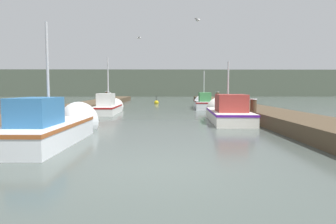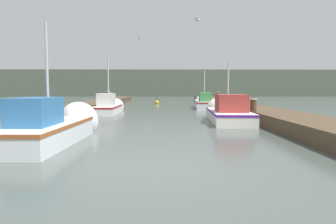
{
  "view_description": "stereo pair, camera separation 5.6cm",
  "coord_description": "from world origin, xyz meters",
  "px_view_note": "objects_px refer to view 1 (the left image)",
  "views": [
    {
      "loc": [
        0.21,
        -5.99,
        1.64
      ],
      "look_at": [
        0.43,
        9.35,
        0.43
      ],
      "focal_mm": 32.0,
      "sensor_mm": 36.0,
      "label": 1
    },
    {
      "loc": [
        0.27,
        -5.99,
        1.64
      ],
      "look_at": [
        0.43,
        9.35,
        0.43
      ],
      "focal_mm": 32.0,
      "sensor_mm": 36.0,
      "label": 2
    }
  ],
  "objects_px": {
    "fishing_boat_1": "(226,112)",
    "mooring_piling_1": "(107,100)",
    "seagull_1": "(139,38)",
    "mooring_piling_0": "(217,100)",
    "mooring_piling_3": "(109,100)",
    "channel_buoy": "(156,103)",
    "fishing_boat_2": "(109,107)",
    "fishing_boat_3": "(204,103)",
    "seagull_lead": "(198,20)",
    "fishing_boat_0": "(54,127)",
    "mooring_piling_2": "(253,111)"
  },
  "relations": [
    {
      "from": "fishing_boat_2",
      "to": "fishing_boat_3",
      "type": "xyz_separation_m",
      "value": [
        7.01,
        5.02,
        0.03
      ]
    },
    {
      "from": "fishing_boat_0",
      "to": "seagull_1",
      "type": "bearing_deg",
      "value": 83.6
    },
    {
      "from": "fishing_boat_2",
      "to": "mooring_piling_2",
      "type": "xyz_separation_m",
      "value": [
        7.8,
        -6.33,
        0.18
      ]
    },
    {
      "from": "mooring_piling_2",
      "to": "channel_buoy",
      "type": "height_order",
      "value": "mooring_piling_2"
    },
    {
      "from": "mooring_piling_0",
      "to": "channel_buoy",
      "type": "bearing_deg",
      "value": 124.5
    },
    {
      "from": "mooring_piling_3",
      "to": "seagull_lead",
      "type": "height_order",
      "value": "seagull_lead"
    },
    {
      "from": "fishing_boat_2",
      "to": "mooring_piling_3",
      "type": "distance_m",
      "value": 5.37
    },
    {
      "from": "fishing_boat_2",
      "to": "fishing_boat_3",
      "type": "bearing_deg",
      "value": 35.26
    },
    {
      "from": "seagull_1",
      "to": "fishing_boat_1",
      "type": "bearing_deg",
      "value": 26.89
    },
    {
      "from": "fishing_boat_3",
      "to": "seagull_1",
      "type": "distance_m",
      "value": 7.77
    },
    {
      "from": "fishing_boat_0",
      "to": "fishing_boat_2",
      "type": "xyz_separation_m",
      "value": [
        -0.2,
        10.59,
        -0.02
      ]
    },
    {
      "from": "mooring_piling_0",
      "to": "seagull_lead",
      "type": "xyz_separation_m",
      "value": [
        -2.59,
        -8.42,
        4.49
      ]
    },
    {
      "from": "fishing_boat_1",
      "to": "mooring_piling_3",
      "type": "bearing_deg",
      "value": 131.68
    },
    {
      "from": "fishing_boat_0",
      "to": "seagull_1",
      "type": "distance_m",
      "value": 13.33
    },
    {
      "from": "fishing_boat_0",
      "to": "fishing_boat_3",
      "type": "bearing_deg",
      "value": 67.81
    },
    {
      "from": "mooring_piling_2",
      "to": "channel_buoy",
      "type": "distance_m",
      "value": 18.69
    },
    {
      "from": "fishing_boat_0",
      "to": "mooring_piling_1",
      "type": "xyz_separation_m",
      "value": [
        -1.11,
        14.89,
        0.28
      ]
    },
    {
      "from": "fishing_boat_1",
      "to": "fishing_boat_3",
      "type": "height_order",
      "value": "fishing_boat_3"
    },
    {
      "from": "mooring_piling_2",
      "to": "channel_buoy",
      "type": "xyz_separation_m",
      "value": [
        -4.92,
        18.02,
        -0.45
      ]
    },
    {
      "from": "mooring_piling_0",
      "to": "mooring_piling_1",
      "type": "bearing_deg",
      "value": 179.38
    },
    {
      "from": "fishing_boat_0",
      "to": "channel_buoy",
      "type": "relative_size",
      "value": 5.59
    },
    {
      "from": "fishing_boat_1",
      "to": "channel_buoy",
      "type": "distance_m",
      "value": 16.84
    },
    {
      "from": "fishing_boat_2",
      "to": "channel_buoy",
      "type": "bearing_deg",
      "value": 75.82
    },
    {
      "from": "mooring_piling_1",
      "to": "seagull_1",
      "type": "height_order",
      "value": "seagull_1"
    },
    {
      "from": "fishing_boat_1",
      "to": "mooring_piling_2",
      "type": "bearing_deg",
      "value": -58.28
    },
    {
      "from": "fishing_boat_2",
      "to": "mooring_piling_1",
      "type": "bearing_deg",
      "value": 101.67
    },
    {
      "from": "mooring_piling_0",
      "to": "mooring_piling_3",
      "type": "distance_m",
      "value": 9.04
    },
    {
      "from": "channel_buoy",
      "to": "seagull_1",
      "type": "bearing_deg",
      "value": -95.72
    },
    {
      "from": "fishing_boat_2",
      "to": "seagull_1",
      "type": "xyz_separation_m",
      "value": [
        1.88,
        1.72,
        4.84
      ]
    },
    {
      "from": "mooring_piling_3",
      "to": "fishing_boat_3",
      "type": "bearing_deg",
      "value": -1.89
    },
    {
      "from": "seagull_1",
      "to": "fishing_boat_3",
      "type": "bearing_deg",
      "value": 111.45
    },
    {
      "from": "fishing_boat_1",
      "to": "mooring_piling_1",
      "type": "xyz_separation_m",
      "value": [
        -7.81,
        8.96,
        0.3
      ]
    },
    {
      "from": "fishing_boat_2",
      "to": "mooring_piling_3",
      "type": "bearing_deg",
      "value": 99.81
    },
    {
      "from": "fishing_boat_0",
      "to": "seagull_1",
      "type": "relative_size",
      "value": 9.73
    },
    {
      "from": "mooring_piling_3",
      "to": "seagull_lead",
      "type": "distance_m",
      "value": 12.3
    },
    {
      "from": "mooring_piling_1",
      "to": "fishing_boat_0",
      "type": "bearing_deg",
      "value": -85.73
    },
    {
      "from": "fishing_boat_0",
      "to": "mooring_piling_3",
      "type": "bearing_deg",
      "value": 95.52
    },
    {
      "from": "mooring_piling_0",
      "to": "mooring_piling_3",
      "type": "relative_size",
      "value": 1.06
    },
    {
      "from": "fishing_boat_0",
      "to": "mooring_piling_1",
      "type": "relative_size",
      "value": 3.83
    },
    {
      "from": "fishing_boat_0",
      "to": "seagull_1",
      "type": "height_order",
      "value": "seagull_1"
    },
    {
      "from": "fishing_boat_2",
      "to": "mooring_piling_2",
      "type": "distance_m",
      "value": 10.05
    },
    {
      "from": "mooring_piling_0",
      "to": "mooring_piling_3",
      "type": "height_order",
      "value": "mooring_piling_0"
    },
    {
      "from": "mooring_piling_1",
      "to": "channel_buoy",
      "type": "bearing_deg",
      "value": 62.81
    },
    {
      "from": "fishing_boat_1",
      "to": "seagull_lead",
      "type": "height_order",
      "value": "seagull_lead"
    },
    {
      "from": "mooring_piling_0",
      "to": "channel_buoy",
      "type": "relative_size",
      "value": 1.41
    },
    {
      "from": "mooring_piling_1",
      "to": "fishing_boat_3",
      "type": "bearing_deg",
      "value": 5.18
    },
    {
      "from": "fishing_boat_3",
      "to": "fishing_boat_2",
      "type": "bearing_deg",
      "value": -140.51
    },
    {
      "from": "fishing_boat_0",
      "to": "fishing_boat_2",
      "type": "distance_m",
      "value": 10.59
    },
    {
      "from": "mooring_piling_0",
      "to": "mooring_piling_1",
      "type": "xyz_separation_m",
      "value": [
        -8.95,
        0.1,
        0.02
      ]
    },
    {
      "from": "mooring_piling_1",
      "to": "fishing_boat_1",
      "type": "bearing_deg",
      "value": -48.9
    }
  ]
}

